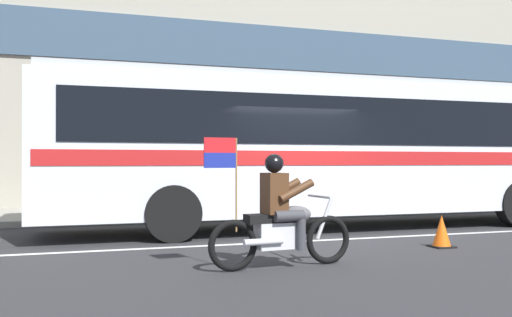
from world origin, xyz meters
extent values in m
plane|color=#2B2B2D|center=(0.00, 0.00, 0.00)|extent=(60.00, 60.00, 0.00)
cube|color=gray|center=(0.00, 5.10, 0.07)|extent=(28.00, 3.80, 0.15)
cube|color=silver|center=(0.00, -0.60, 0.00)|extent=(26.60, 0.14, 0.01)
cube|color=#384C60|center=(0.00, 6.96, 5.18)|extent=(25.76, 0.10, 1.40)
cube|color=silver|center=(1.68, 1.20, 1.73)|extent=(13.30, 2.60, 2.70)
cube|color=black|center=(1.68, 1.20, 2.28)|extent=(12.23, 2.63, 0.96)
cube|color=red|center=(1.68, 1.20, 1.53)|extent=(13.03, 2.63, 0.28)
cube|color=#ADB1BA|center=(1.68, 1.20, 3.14)|extent=(13.03, 2.47, 0.16)
cylinder|color=black|center=(-2.44, 0.02, 0.52)|extent=(1.04, 0.30, 1.04)
torus|color=black|center=(-0.68, -2.79, 0.34)|extent=(0.70, 0.15, 0.69)
torus|color=black|center=(-2.12, -2.90, 0.34)|extent=(0.70, 0.15, 0.69)
cube|color=silver|center=(-1.45, -2.85, 0.44)|extent=(0.66, 0.33, 0.36)
ellipsoid|color=#59565B|center=(-1.20, -2.83, 0.72)|extent=(0.50, 0.32, 0.24)
cube|color=black|center=(-1.65, -2.87, 0.69)|extent=(0.58, 0.30, 0.12)
cylinder|color=silver|center=(-0.74, -2.79, 0.65)|extent=(0.28, 0.08, 0.58)
cylinder|color=silver|center=(-0.82, -2.80, 0.96)|extent=(0.09, 0.64, 0.04)
cylinder|color=silver|center=(-1.74, -3.03, 0.39)|extent=(0.56, 0.13, 0.09)
cube|color=#4C2D19|center=(-1.52, -2.86, 1.02)|extent=(0.31, 0.38, 0.56)
sphere|color=black|center=(-1.52, -2.86, 1.44)|extent=(0.26, 0.26, 0.26)
cylinder|color=#38383D|center=(-1.40, -2.66, 0.72)|extent=(0.43, 0.18, 0.15)
cylinder|color=#38383D|center=(-1.22, -2.65, 0.48)|extent=(0.13, 0.13, 0.46)
cylinder|color=#38383D|center=(-1.37, -3.02, 0.72)|extent=(0.43, 0.18, 0.15)
cylinder|color=#38383D|center=(-1.19, -3.01, 0.48)|extent=(0.13, 0.13, 0.46)
cylinder|color=#4C2D19|center=(-1.30, -2.64, 1.06)|extent=(0.53, 0.15, 0.32)
cylinder|color=#4C2D19|center=(-1.26, -3.04, 1.06)|extent=(0.53, 0.15, 0.32)
cylinder|color=olive|center=(-2.07, -2.90, 1.15)|extent=(0.02, 0.02, 1.25)
cube|color=red|center=(-2.30, -2.92, 1.68)|extent=(0.44, 0.06, 0.20)
cube|color=navy|center=(-2.30, -2.92, 1.47)|extent=(0.44, 0.06, 0.20)
cone|color=#EA590F|center=(1.82, -2.00, 0.28)|extent=(0.32, 0.32, 0.55)
cube|color=black|center=(1.82, -2.00, 0.01)|extent=(0.36, 0.36, 0.03)
camera|label=1|loc=(-4.10, -10.00, 1.45)|focal=38.91mm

